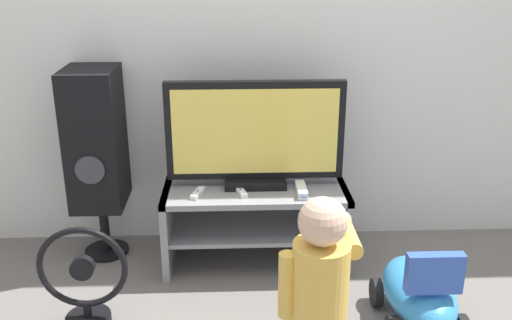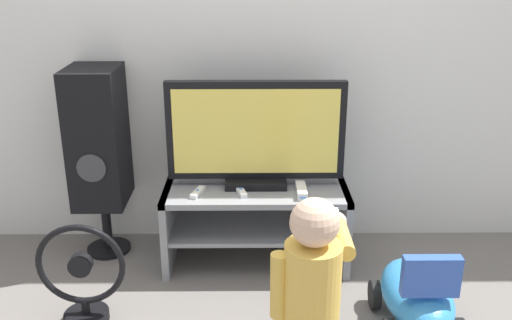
% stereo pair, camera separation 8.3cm
% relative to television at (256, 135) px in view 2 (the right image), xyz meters
% --- Properties ---
extents(ground_plane, '(16.00, 16.00, 0.00)m').
position_rel_television_xyz_m(ground_plane, '(0.00, -0.26, -0.69)').
color(ground_plane, slate).
extents(wall_back, '(10.00, 0.06, 2.60)m').
position_rel_television_xyz_m(wall_back, '(0.00, 0.29, 0.61)').
color(wall_back, silver).
rests_on(wall_back, ground_plane).
extents(tv_stand, '(0.95, 0.47, 0.43)m').
position_rel_television_xyz_m(tv_stand, '(0.00, -0.02, -0.41)').
color(tv_stand, gray).
rests_on(tv_stand, ground_plane).
extents(television, '(0.90, 0.20, 0.55)m').
position_rel_television_xyz_m(television, '(0.00, 0.00, 0.00)').
color(television, black).
rests_on(television, tv_stand).
extents(game_console, '(0.05, 0.18, 0.04)m').
position_rel_television_xyz_m(game_console, '(0.23, -0.13, -0.25)').
color(game_console, white).
rests_on(game_console, tv_stand).
extents(remote_primary, '(0.07, 0.13, 0.03)m').
position_rel_television_xyz_m(remote_primary, '(-0.29, -0.13, -0.26)').
color(remote_primary, white).
rests_on(remote_primary, tv_stand).
extents(remote_secondary, '(0.07, 0.13, 0.03)m').
position_rel_television_xyz_m(remote_secondary, '(-0.08, -0.12, -0.26)').
color(remote_secondary, white).
rests_on(remote_secondary, tv_stand).
extents(child, '(0.30, 0.46, 0.80)m').
position_rel_television_xyz_m(child, '(0.19, -1.01, -0.22)').
color(child, '#3F4C72').
rests_on(child, ground_plane).
extents(speaker_tower, '(0.26, 0.35, 1.03)m').
position_rel_television_xyz_m(speaker_tower, '(-0.82, 0.07, -0.05)').
color(speaker_tower, black).
rests_on(speaker_tower, ground_plane).
extents(floor_fan, '(0.39, 0.20, 0.48)m').
position_rel_television_xyz_m(floor_fan, '(-0.77, -0.57, -0.48)').
color(floor_fan, black).
rests_on(floor_fan, ground_plane).
extents(ride_on_toy, '(0.33, 0.53, 0.43)m').
position_rel_television_xyz_m(ride_on_toy, '(0.70, -0.63, -0.53)').
color(ride_on_toy, '#338CD1').
rests_on(ride_on_toy, ground_plane).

